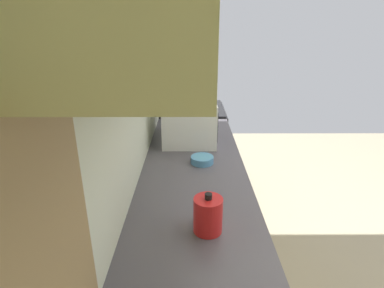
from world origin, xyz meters
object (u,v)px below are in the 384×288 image
Objects in this scene: microwave at (190,119)px; kettle at (208,215)px; bowl at (202,159)px; oven_range at (193,148)px.

kettle is (-1.13, -0.08, -0.08)m from microwave.
microwave is 0.48m from bowl.
oven_range reaches higher than bowl.
bowl is at bearing -170.00° from microwave.
microwave is 3.64× the size of bowl.
kettle is (-0.68, 0.00, 0.05)m from bowl.
oven_range is 2.02× the size of microwave.
bowl is (-1.30, -0.05, 0.45)m from oven_range.
oven_range is 2.04m from kettle.
microwave is 1.14m from kettle.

